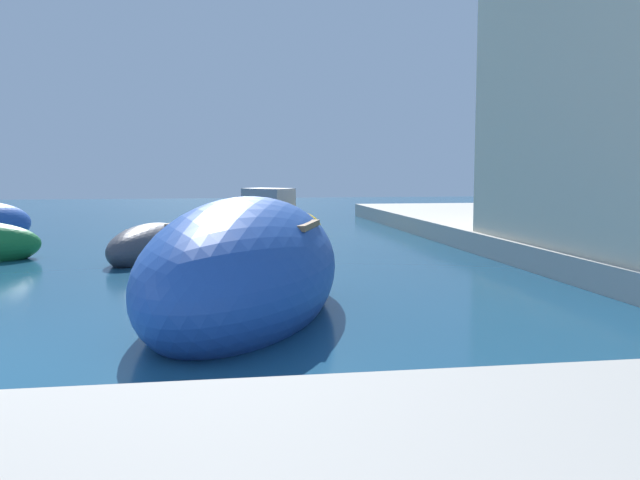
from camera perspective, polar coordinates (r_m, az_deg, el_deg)
The scene contains 4 objects.
quay_promenade at distance 6.91m, azimuth -4.38°, elevation -9.08°, with size 44.00×32.00×0.50m.
moored_boat_3 at distance 15.91m, azimuth -13.58°, elevation -0.52°, with size 2.40×3.39×1.05m.
moored_boat_4 at distance 21.18m, azimuth -3.77°, elevation 1.59°, with size 3.22×3.17×1.66m.
moored_boat_6 at distance 9.71m, azimuth -6.08°, elevation -2.70°, with size 4.05×6.11×2.12m.
Camera 1 is at (3.76, -7.02, 2.04)m, focal length 39.20 mm.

